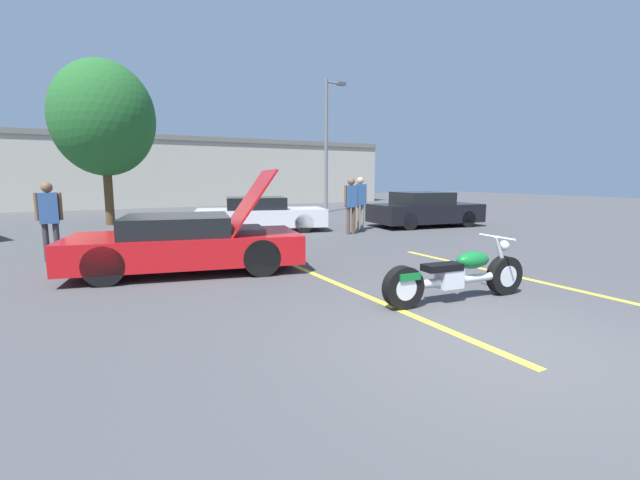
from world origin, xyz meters
The scene contains 13 objects.
ground_plane centered at (0.00, 0.00, 0.00)m, with size 80.00×80.00×0.00m, color #474749.
parking_stripe_foreground centered at (-0.18, 2.30, 0.00)m, with size 0.12×5.74×0.01m, color yellow.
parking_stripe_middle centered at (3.03, 2.30, 0.00)m, with size 0.12×5.74×0.01m, color yellow.
far_building centered at (0.00, 26.77, 2.34)m, with size 32.00×4.20×4.40m.
light_pole centered at (7.44, 17.12, 3.81)m, with size 1.21×0.28×6.86m.
tree_background centered at (-3.16, 15.54, 4.03)m, with size 3.73×3.73×6.18m.
motorcycle centered at (0.85, 1.52, 0.38)m, with size 2.50×0.70×0.94m.
show_car_hood_open centered at (-2.21, 5.55, 0.56)m, with size 4.60×2.80×1.97m.
parked_car_right_row centered at (7.27, 9.36, 0.61)m, with size 4.26×2.41×1.29m.
parked_car_mid_row centered at (1.28, 10.88, 0.56)m, with size 4.62×2.85×1.17m.
spectator_near_motorcycle centered at (4.35, 9.36, 1.11)m, with size 0.52×0.24×1.84m.
spectator_by_show_car centered at (3.58, 8.71, 1.09)m, with size 0.52×0.24×1.82m.
spectator_midground centered at (-4.63, 7.94, 1.03)m, with size 0.52×0.23×1.72m.
Camera 1 is at (-3.86, -2.94, 1.81)m, focal length 24.00 mm.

